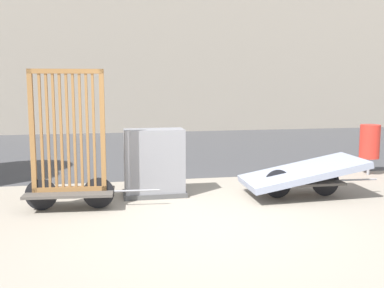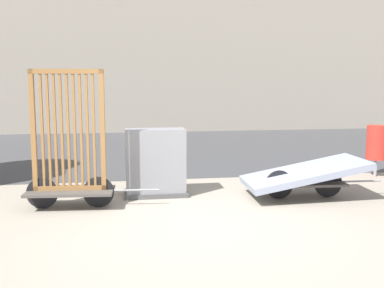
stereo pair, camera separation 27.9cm
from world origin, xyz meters
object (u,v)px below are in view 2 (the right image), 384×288
(bike_cart_with_bedframe, at_px, (70,159))
(utility_cabinet, at_px, (155,165))
(trash_bin, at_px, (377,143))
(bike_cart_with_mattress, at_px, (304,175))

(bike_cart_with_bedframe, height_order, utility_cabinet, bike_cart_with_bedframe)
(bike_cart_with_bedframe, height_order, trash_bin, bike_cart_with_bedframe)
(bike_cart_with_bedframe, distance_m, bike_cart_with_mattress, 3.77)
(bike_cart_with_mattress, height_order, utility_cabinet, utility_cabinet)
(bike_cart_with_mattress, relative_size, utility_cabinet, 2.06)
(bike_cart_with_bedframe, distance_m, trash_bin, 6.09)
(trash_bin, bearing_deg, bike_cart_with_mattress, -146.33)
(bike_cart_with_bedframe, relative_size, bike_cart_with_mattress, 0.89)
(bike_cart_with_bedframe, xyz_separation_m, trash_bin, (5.92, 1.44, -0.06))
(utility_cabinet, relative_size, trash_bin, 1.08)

